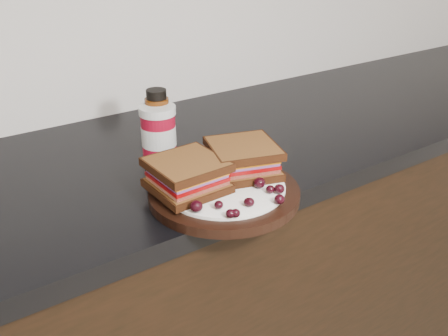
% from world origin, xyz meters
% --- Properties ---
extents(base_cabinets, '(3.96, 0.58, 0.86)m').
position_xyz_m(base_cabinets, '(0.00, 1.70, 0.43)').
color(base_cabinets, black).
rests_on(base_cabinets, ground_plane).
extents(countertop, '(3.98, 0.60, 0.04)m').
position_xyz_m(countertop, '(0.00, 1.70, 0.88)').
color(countertop, black).
rests_on(countertop, base_cabinets).
extents(plate, '(0.28, 0.28, 0.02)m').
position_xyz_m(plate, '(-0.02, 1.47, 0.91)').
color(plate, black).
rests_on(plate, countertop).
extents(sandwich_left, '(0.13, 0.13, 0.06)m').
position_xyz_m(sandwich_left, '(-0.09, 1.49, 0.95)').
color(sandwich_left, brown).
rests_on(sandwich_left, plate).
extents(sandwich_right, '(0.16, 0.16, 0.06)m').
position_xyz_m(sandwich_right, '(0.04, 1.49, 0.95)').
color(sandwich_right, brown).
rests_on(sandwich_right, plate).
extents(grape_0, '(0.02, 0.02, 0.02)m').
position_xyz_m(grape_0, '(-0.11, 1.42, 0.93)').
color(grape_0, black).
rests_on(grape_0, plate).
extents(grape_1, '(0.02, 0.02, 0.01)m').
position_xyz_m(grape_1, '(-0.08, 1.40, 0.93)').
color(grape_1, black).
rests_on(grape_1, plate).
extents(grape_2, '(0.02, 0.02, 0.01)m').
position_xyz_m(grape_2, '(-0.08, 1.37, 0.93)').
color(grape_2, black).
rests_on(grape_2, plate).
extents(grape_3, '(0.02, 0.02, 0.01)m').
position_xyz_m(grape_3, '(-0.07, 1.37, 0.93)').
color(grape_3, black).
rests_on(grape_3, plate).
extents(grape_4, '(0.02, 0.02, 0.02)m').
position_xyz_m(grape_4, '(-0.03, 1.38, 0.93)').
color(grape_4, black).
rests_on(grape_4, plate).
extents(grape_5, '(0.02, 0.02, 0.01)m').
position_xyz_m(grape_5, '(-0.03, 1.38, 0.93)').
color(grape_5, black).
rests_on(grape_5, plate).
extents(grape_6, '(0.02, 0.02, 0.02)m').
position_xyz_m(grape_6, '(0.02, 1.36, 0.93)').
color(grape_6, black).
rests_on(grape_6, plate).
extents(grape_7, '(0.02, 0.02, 0.02)m').
position_xyz_m(grape_7, '(0.04, 1.39, 0.93)').
color(grape_7, black).
rests_on(grape_7, plate).
extents(grape_8, '(0.02, 0.02, 0.01)m').
position_xyz_m(grape_8, '(0.03, 1.40, 0.93)').
color(grape_8, black).
rests_on(grape_8, plate).
extents(grape_9, '(0.02, 0.02, 0.02)m').
position_xyz_m(grape_9, '(0.03, 1.42, 0.93)').
color(grape_9, black).
rests_on(grape_9, plate).
extents(grape_10, '(0.02, 0.02, 0.02)m').
position_xyz_m(grape_10, '(0.07, 1.46, 0.93)').
color(grape_10, black).
rests_on(grape_10, plate).
extents(grape_11, '(0.02, 0.02, 0.02)m').
position_xyz_m(grape_11, '(0.04, 1.48, 0.93)').
color(grape_11, black).
rests_on(grape_11, plate).
extents(grape_12, '(0.02, 0.02, 0.02)m').
position_xyz_m(grape_12, '(0.04, 1.49, 0.93)').
color(grape_12, black).
rests_on(grape_12, plate).
extents(grape_13, '(0.02, 0.02, 0.01)m').
position_xyz_m(grape_13, '(0.04, 1.53, 0.93)').
color(grape_13, black).
rests_on(grape_13, plate).
extents(grape_14, '(0.02, 0.02, 0.01)m').
position_xyz_m(grape_14, '(-0.09, 1.52, 0.93)').
color(grape_14, black).
rests_on(grape_14, plate).
extents(grape_15, '(0.02, 0.02, 0.02)m').
position_xyz_m(grape_15, '(-0.07, 1.48, 0.93)').
color(grape_15, black).
rests_on(grape_15, plate).
extents(grape_16, '(0.02, 0.02, 0.02)m').
position_xyz_m(grape_16, '(-0.11, 1.48, 0.93)').
color(grape_16, black).
rests_on(grape_16, plate).
extents(grape_17, '(0.02, 0.02, 0.02)m').
position_xyz_m(grape_17, '(-0.10, 1.45, 0.93)').
color(grape_17, black).
rests_on(grape_17, plate).
extents(grape_18, '(0.02, 0.02, 0.02)m').
position_xyz_m(grape_18, '(-0.09, 1.51, 0.93)').
color(grape_18, black).
rests_on(grape_18, plate).
extents(grape_19, '(0.02, 0.02, 0.02)m').
position_xyz_m(grape_19, '(-0.09, 1.51, 0.93)').
color(grape_19, black).
rests_on(grape_19, plate).
extents(grape_20, '(0.02, 0.02, 0.02)m').
position_xyz_m(grape_20, '(-0.08, 1.45, 0.93)').
color(grape_20, black).
rests_on(grape_20, plate).
extents(condiment_jar, '(0.09, 0.09, 0.11)m').
position_xyz_m(condiment_jar, '(-0.04, 1.70, 0.96)').
color(condiment_jar, maroon).
rests_on(condiment_jar, countertop).
extents(oil_bottle, '(0.06, 0.06, 0.14)m').
position_xyz_m(oil_bottle, '(-0.03, 1.72, 0.97)').
color(oil_bottle, '#522408').
rests_on(oil_bottle, countertop).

